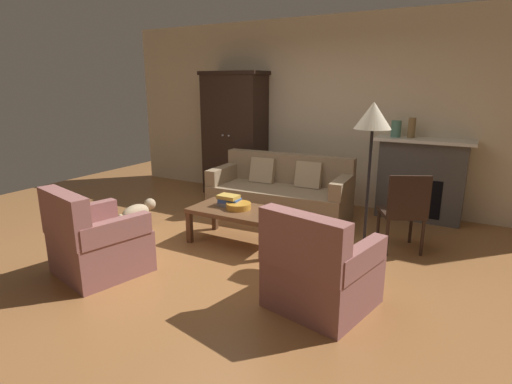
% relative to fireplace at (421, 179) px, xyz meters
% --- Properties ---
extents(ground_plane, '(9.60, 9.60, 0.00)m').
position_rel_fireplace_xyz_m(ground_plane, '(-1.55, -2.30, -0.57)').
color(ground_plane, '#9E6638').
extents(back_wall, '(7.20, 0.10, 2.80)m').
position_rel_fireplace_xyz_m(back_wall, '(-1.55, 0.25, 0.83)').
color(back_wall, beige).
rests_on(back_wall, ground).
extents(fireplace, '(1.26, 0.48, 1.12)m').
position_rel_fireplace_xyz_m(fireplace, '(0.00, 0.00, 0.00)').
color(fireplace, '#4C4947').
rests_on(fireplace, ground).
extents(armoire, '(1.06, 0.57, 2.02)m').
position_rel_fireplace_xyz_m(armoire, '(-2.95, -0.08, 0.45)').
color(armoire, black).
rests_on(armoire, ground).
extents(couch, '(1.97, 0.97, 0.86)m').
position_rel_fireplace_xyz_m(couch, '(-1.70, -0.85, -0.25)').
color(couch, '#937A5B').
rests_on(couch, ground).
extents(coffee_table, '(1.10, 0.60, 0.42)m').
position_rel_fireplace_xyz_m(coffee_table, '(-1.71, -2.00, -0.20)').
color(coffee_table, brown).
rests_on(coffee_table, ground).
extents(fruit_bowl, '(0.29, 0.29, 0.07)m').
position_rel_fireplace_xyz_m(fruit_bowl, '(-1.70, -1.98, -0.11)').
color(fruit_bowl, orange).
rests_on(fruit_bowl, coffee_table).
extents(book_stack, '(0.26, 0.19, 0.13)m').
position_rel_fireplace_xyz_m(book_stack, '(-1.86, -1.94, -0.08)').
color(book_stack, gray).
rests_on(book_stack, coffee_table).
extents(mantel_vase_jade, '(0.13, 0.13, 0.22)m').
position_rel_fireplace_xyz_m(mantel_vase_jade, '(-0.38, -0.02, 0.66)').
color(mantel_vase_jade, slate).
rests_on(mantel_vase_jade, fireplace).
extents(mantel_vase_bronze, '(0.10, 0.10, 0.27)m').
position_rel_fireplace_xyz_m(mantel_vase_bronze, '(-0.18, -0.02, 0.69)').
color(mantel_vase_bronze, olive).
rests_on(mantel_vase_bronze, fireplace).
extents(armchair_near_left, '(0.92, 0.93, 0.88)m').
position_rel_fireplace_xyz_m(armchair_near_left, '(-2.51, -3.35, -0.25)').
color(armchair_near_left, '#935B56').
rests_on(armchair_near_left, ground).
extents(armchair_near_right, '(0.91, 0.91, 0.88)m').
position_rel_fireplace_xyz_m(armchair_near_right, '(-0.36, -2.87, -0.25)').
color(armchair_near_right, '#935B56').
rests_on(armchair_near_right, ground).
extents(side_chair_wooden, '(0.59, 0.59, 0.90)m').
position_rel_fireplace_xyz_m(side_chair_wooden, '(0.02, -1.32, -0.06)').
color(side_chair_wooden, black).
rests_on(side_chair_wooden, ground).
extents(floor_lamp, '(0.36, 0.36, 1.66)m').
position_rel_fireplace_xyz_m(floor_lamp, '(-0.27, -1.79, 0.87)').
color(floor_lamp, black).
rests_on(floor_lamp, ground).
extents(dog, '(0.23, 0.57, 0.39)m').
position_rel_fireplace_xyz_m(dog, '(-3.02, -2.28, -0.32)').
color(dog, tan).
rests_on(dog, ground).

